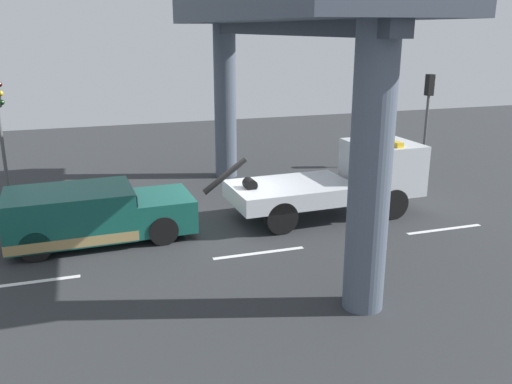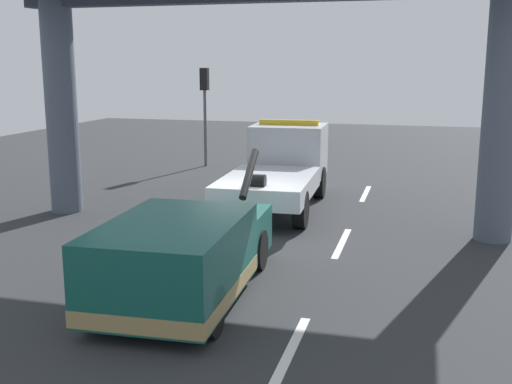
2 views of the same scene
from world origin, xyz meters
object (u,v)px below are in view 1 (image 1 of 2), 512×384
at_px(tow_truck_white, 345,178).
at_px(traffic_cone_orange, 182,201).
at_px(towed_van_green, 92,215).
at_px(traffic_light_far, 429,100).

height_order(tow_truck_white, traffic_cone_orange, tow_truck_white).
bearing_deg(towed_van_green, traffic_cone_orange, 33.72).
xyz_separation_m(tow_truck_white, towed_van_green, (-8.04, -0.03, -0.42)).
bearing_deg(tow_truck_white, traffic_cone_orange, 159.28).
bearing_deg(tow_truck_white, traffic_light_far, 36.59).
xyz_separation_m(tow_truck_white, traffic_light_far, (6.27, 4.65, 1.76)).
bearing_deg(traffic_light_far, towed_van_green, -161.86).
bearing_deg(traffic_light_far, tow_truck_white, -143.41).
bearing_deg(towed_van_green, tow_truck_white, 0.25).
relative_size(tow_truck_white, traffic_light_far, 1.80).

